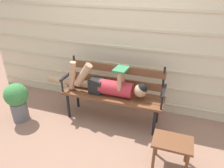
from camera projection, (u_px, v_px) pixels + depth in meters
ground_plane at (110, 123)px, 3.36m from camera, size 12.00×12.00×0.00m
house_siding at (123, 47)px, 3.40m from camera, size 5.14×0.08×2.12m
park_bench at (113, 90)px, 3.26m from camera, size 1.57×0.43×0.94m
reclining_person at (106, 85)px, 3.19m from camera, size 1.68×0.27×0.49m
footstool at (172, 146)px, 2.47m from camera, size 0.46×0.32×0.39m
potted_plant at (17, 100)px, 3.28m from camera, size 0.36×0.36×0.63m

